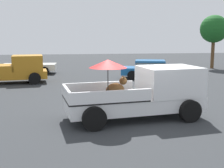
% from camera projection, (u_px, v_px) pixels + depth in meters
% --- Properties ---
extents(ground_plane, '(80.00, 80.00, 0.00)m').
position_uv_depth(ground_plane, '(134.00, 118.00, 10.76)').
color(ground_plane, '#2D3033').
extents(pickup_truck_main, '(5.25, 2.79, 2.25)m').
position_uv_depth(pickup_truck_main, '(146.00, 92.00, 10.71)').
color(pickup_truck_main, black).
rests_on(pickup_truck_main, ground).
extents(pickup_truck_red, '(4.99, 2.64, 1.80)m').
position_uv_depth(pickup_truck_red, '(12.00, 70.00, 18.76)').
color(pickup_truck_red, black).
rests_on(pickup_truck_red, ground).
extents(parked_sedan_near, '(4.39, 2.16, 1.33)m').
position_uv_depth(parked_sedan_near, '(29.00, 65.00, 23.46)').
color(parked_sedan_near, black).
rests_on(parked_sedan_near, ground).
extents(parked_sedan_far, '(4.61, 2.84, 1.33)m').
position_uv_depth(parked_sedan_far, '(151.00, 68.00, 20.82)').
color(parked_sedan_far, black).
rests_on(parked_sedan_far, ground).
extents(tree_by_lot, '(2.59, 2.59, 5.02)m').
position_uv_depth(tree_by_lot, '(214.00, 29.00, 27.00)').
color(tree_by_lot, brown).
rests_on(tree_by_lot, ground).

